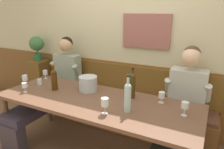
% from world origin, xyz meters
% --- Properties ---
extents(room_wall_back, '(6.80, 0.12, 2.80)m').
position_xyz_m(room_wall_back, '(0.00, 1.09, 1.40)').
color(room_wall_back, beige).
rests_on(room_wall_back, ground).
extents(wood_wainscot_panel, '(6.80, 0.03, 0.97)m').
position_xyz_m(wood_wainscot_panel, '(0.00, 1.04, 0.48)').
color(wood_wainscot_panel, brown).
rests_on(wood_wainscot_panel, ground).
extents(wall_bench, '(2.66, 0.42, 0.94)m').
position_xyz_m(wall_bench, '(0.00, 0.83, 0.28)').
color(wall_bench, brown).
rests_on(wall_bench, ground).
extents(dining_table, '(2.36, 0.87, 0.74)m').
position_xyz_m(dining_table, '(0.00, 0.12, 0.67)').
color(dining_table, brown).
rests_on(dining_table, ground).
extents(person_center_right_seat, '(0.53, 1.31, 1.33)m').
position_xyz_m(person_center_right_seat, '(-0.94, 0.44, 0.63)').
color(person_center_right_seat, '#372F39').
rests_on(person_center_right_seat, ground).
extents(person_right_seat, '(0.54, 1.31, 1.33)m').
position_xyz_m(person_right_seat, '(0.92, 0.46, 0.64)').
color(person_right_seat, '#31362E').
rests_on(person_right_seat, ground).
extents(ice_bucket, '(0.23, 0.23, 0.19)m').
position_xyz_m(ice_bucket, '(-0.22, 0.32, 0.83)').
color(ice_bucket, '#B3B9C4').
rests_on(ice_bucket, dining_table).
extents(wine_bottle_green_tall, '(0.08, 0.08, 0.35)m').
position_xyz_m(wine_bottle_green_tall, '(-0.62, 0.15, 0.89)').
color(wine_bottle_green_tall, '#41250A').
rests_on(wine_bottle_green_tall, dining_table).
extents(wine_bottle_clear_water, '(0.07, 0.07, 0.36)m').
position_xyz_m(wine_bottle_clear_water, '(0.36, 0.37, 0.90)').
color(wine_bottle_clear_water, '#412E10').
rests_on(wine_bottle_clear_water, dining_table).
extents(wine_bottle_amber_mid, '(0.07, 0.07, 0.39)m').
position_xyz_m(wine_bottle_amber_mid, '(0.45, 0.02, 0.90)').
color(wine_bottle_amber_mid, '#AECAC9').
rests_on(wine_bottle_amber_mid, dining_table).
extents(wine_glass_center_front, '(0.07, 0.07, 0.14)m').
position_xyz_m(wine_glass_center_front, '(0.97, 0.19, 0.84)').
color(wine_glass_center_front, silver).
rests_on(wine_glass_center_front, dining_table).
extents(wine_glass_by_bottle, '(0.07, 0.07, 0.13)m').
position_xyz_m(wine_glass_by_bottle, '(0.70, 0.38, 0.82)').
color(wine_glass_by_bottle, silver).
rests_on(wine_glass_by_bottle, dining_table).
extents(wine_glass_mid_right, '(0.07, 0.07, 0.13)m').
position_xyz_m(wine_glass_mid_right, '(-1.06, 0.44, 0.83)').
color(wine_glass_mid_right, silver).
rests_on(wine_glass_mid_right, dining_table).
extents(wine_glass_center_rear, '(0.07, 0.07, 0.15)m').
position_xyz_m(wine_glass_center_rear, '(-1.06, 0.07, 0.85)').
color(wine_glass_center_rear, silver).
rests_on(wine_glass_center_rear, dining_table).
extents(wine_glass_left_end, '(0.07, 0.07, 0.16)m').
position_xyz_m(wine_glass_left_end, '(0.27, -0.12, 0.85)').
color(wine_glass_left_end, silver).
rests_on(wine_glass_left_end, dining_table).
extents(wine_glass_right_end, '(0.06, 0.06, 0.12)m').
position_xyz_m(wine_glass_right_end, '(-0.90, -0.08, 0.82)').
color(wine_glass_right_end, silver).
rests_on(wine_glass_right_end, dining_table).
extents(water_tumbler_center, '(0.07, 0.07, 0.08)m').
position_xyz_m(water_tumbler_center, '(-0.94, 0.20, 0.78)').
color(water_tumbler_center, silver).
rests_on(water_tumbler_center, dining_table).
extents(corner_pedestal, '(0.28, 0.28, 0.86)m').
position_xyz_m(corner_pedestal, '(-1.63, 0.86, 0.43)').
color(corner_pedestal, brown).
rests_on(corner_pedestal, ground).
extents(potted_plant, '(0.25, 0.25, 0.43)m').
position_xyz_m(potted_plant, '(-1.63, 0.86, 1.14)').
color(potted_plant, '#205F35').
rests_on(potted_plant, corner_pedestal).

